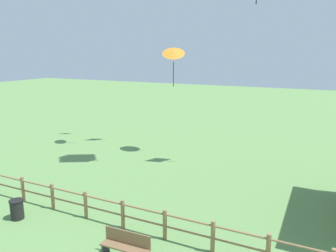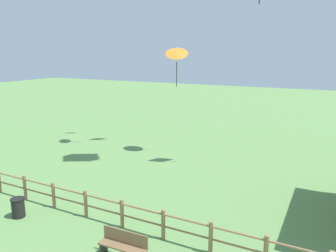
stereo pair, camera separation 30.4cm
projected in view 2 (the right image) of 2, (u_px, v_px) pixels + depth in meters
wooden_fence at (142, 217)px, 11.56m from camera, size 15.59×0.14×1.09m
park_bench_near_fence at (124, 244)px, 10.15m from camera, size 1.61×0.46×0.89m
trash_bin at (18, 208)px, 12.76m from camera, size 0.53×0.53×0.77m
kite_orange_delta at (177, 53)px, 19.76m from camera, size 1.74×1.67×2.43m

